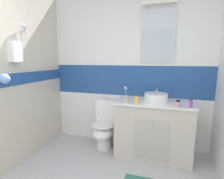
{
  "coord_description": "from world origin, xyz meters",
  "views": [
    {
      "loc": [
        0.58,
        -0.4,
        1.45
      ],
      "look_at": [
        -0.09,
        1.8,
        1.05
      ],
      "focal_mm": 27.79,
      "sensor_mm": 36.0,
      "label": 1
    }
  ],
  "objects_px": {
    "sink_basin": "(156,97)",
    "soap_dispenser": "(137,100)",
    "toilet": "(105,126)",
    "hair_gel_jar": "(178,104)",
    "perfume_flask_small": "(191,103)",
    "toothbrush_cup": "(126,98)"
  },
  "relations": [
    {
      "from": "soap_dispenser",
      "to": "perfume_flask_small",
      "type": "relative_size",
      "value": 1.25
    },
    {
      "from": "sink_basin",
      "to": "toilet",
      "type": "height_order",
      "value": "sink_basin"
    },
    {
      "from": "toilet",
      "to": "toothbrush_cup",
      "type": "distance_m",
      "value": 0.72
    },
    {
      "from": "soap_dispenser",
      "to": "hair_gel_jar",
      "type": "height_order",
      "value": "soap_dispenser"
    },
    {
      "from": "toilet",
      "to": "hair_gel_jar",
      "type": "height_order",
      "value": "hair_gel_jar"
    },
    {
      "from": "sink_basin",
      "to": "toilet",
      "type": "xyz_separation_m",
      "value": [
        -0.8,
        0.0,
        -0.54
      ]
    },
    {
      "from": "toothbrush_cup",
      "to": "hair_gel_jar",
      "type": "bearing_deg",
      "value": -0.38
    },
    {
      "from": "sink_basin",
      "to": "toothbrush_cup",
      "type": "xyz_separation_m",
      "value": [
        -0.4,
        -0.24,
        0.0
      ]
    },
    {
      "from": "soap_dispenser",
      "to": "toilet",
      "type": "bearing_deg",
      "value": 156.17
    },
    {
      "from": "toothbrush_cup",
      "to": "soap_dispenser",
      "type": "xyz_separation_m",
      "value": [
        0.15,
        -0.0,
        -0.01
      ]
    },
    {
      "from": "sink_basin",
      "to": "toothbrush_cup",
      "type": "distance_m",
      "value": 0.46
    },
    {
      "from": "toilet",
      "to": "perfume_flask_small",
      "type": "distance_m",
      "value": 1.37
    },
    {
      "from": "toilet",
      "to": "hair_gel_jar",
      "type": "relative_size",
      "value": 9.51
    },
    {
      "from": "toothbrush_cup",
      "to": "hair_gel_jar",
      "type": "xyz_separation_m",
      "value": [
        0.68,
        -0.0,
        -0.02
      ]
    },
    {
      "from": "toilet",
      "to": "hair_gel_jar",
      "type": "distance_m",
      "value": 1.23
    },
    {
      "from": "toothbrush_cup",
      "to": "hair_gel_jar",
      "type": "relative_size",
      "value": 2.74
    },
    {
      "from": "toothbrush_cup",
      "to": "soap_dispenser",
      "type": "relative_size",
      "value": 1.58
    },
    {
      "from": "soap_dispenser",
      "to": "hair_gel_jar",
      "type": "xyz_separation_m",
      "value": [
        0.53,
        -0.0,
        -0.02
      ]
    },
    {
      "from": "sink_basin",
      "to": "soap_dispenser",
      "type": "relative_size",
      "value": 2.61
    },
    {
      "from": "toothbrush_cup",
      "to": "perfume_flask_small",
      "type": "height_order",
      "value": "toothbrush_cup"
    },
    {
      "from": "toothbrush_cup",
      "to": "perfume_flask_small",
      "type": "bearing_deg",
      "value": -0.35
    },
    {
      "from": "sink_basin",
      "to": "soap_dispenser",
      "type": "distance_m",
      "value": 0.34
    }
  ]
}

